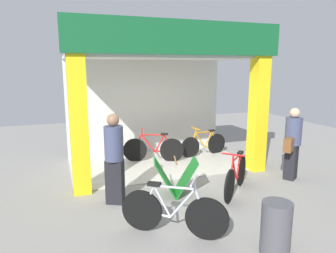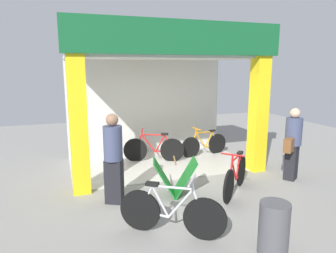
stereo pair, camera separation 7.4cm
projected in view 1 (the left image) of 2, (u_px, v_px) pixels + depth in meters
ground_plane at (177, 180)px, 7.25m from camera, size 17.27×17.27×0.00m
shop_facade at (159, 94)px, 8.08m from camera, size 4.84×2.83×3.55m
bicycle_inside_0 at (154, 149)px, 8.55m from camera, size 1.59×0.63×0.92m
bicycle_inside_1 at (204, 144)px, 9.15m from camera, size 1.54×0.42×0.85m
bicycle_parked_0 at (173, 212)px, 4.83m from camera, size 1.42×1.03×0.94m
bicycle_parked_1 at (236, 176)px, 6.44m from camera, size 1.23×1.20×0.92m
sandwich_board_sign at (175, 177)px, 6.34m from camera, size 1.00×0.78×0.76m
pedestrian_1 at (114, 157)px, 5.87m from camera, size 0.48×0.48×1.74m
pedestrian_2 at (292, 143)px, 7.15m from camera, size 0.70×0.60×1.68m
trash_bin at (276, 228)px, 4.35m from camera, size 0.42×0.42×0.76m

